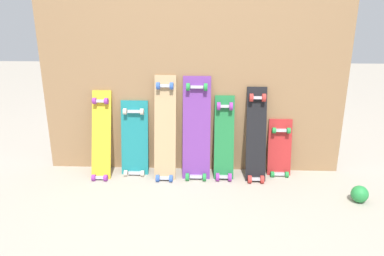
% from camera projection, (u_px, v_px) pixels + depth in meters
% --- Properties ---
extents(ground_plane, '(12.00, 12.00, 0.00)m').
position_uv_depth(ground_plane, '(192.00, 171.00, 3.32)').
color(ground_plane, '#A89E8E').
extents(plywood_wall_panel, '(2.52, 0.04, 1.59)m').
position_uv_depth(plywood_wall_panel, '(193.00, 80.00, 3.13)').
color(plywood_wall_panel, '#99724C').
rests_on(plywood_wall_panel, ground).
extents(skateboard_yellow, '(0.16, 0.30, 0.78)m').
position_uv_depth(skateboard_yellow, '(101.00, 139.00, 3.16)').
color(skateboard_yellow, gold).
rests_on(skateboard_yellow, ground).
extents(skateboard_teal, '(0.23, 0.20, 0.70)m').
position_uv_depth(skateboard_teal, '(135.00, 142.00, 3.22)').
color(skateboard_teal, '#197A7F').
rests_on(skateboard_teal, ground).
extents(skateboard_natural, '(0.18, 0.29, 0.91)m').
position_uv_depth(skateboard_natural, '(165.00, 132.00, 3.12)').
color(skateboard_natural, tan).
rests_on(skateboard_natural, ground).
extents(skateboard_purple, '(0.23, 0.26, 0.90)m').
position_uv_depth(skateboard_purple, '(197.00, 132.00, 3.13)').
color(skateboard_purple, '#6B338C').
rests_on(skateboard_purple, ground).
extents(skateboard_green, '(0.16, 0.26, 0.74)m').
position_uv_depth(skateboard_green, '(224.00, 142.00, 3.14)').
color(skateboard_green, '#1E7238').
rests_on(skateboard_green, ground).
extents(skateboard_black, '(0.16, 0.29, 0.82)m').
position_uv_depth(skateboard_black, '(256.00, 138.00, 3.11)').
color(skateboard_black, black).
rests_on(skateboard_black, ground).
extents(skateboard_red, '(0.20, 0.16, 0.55)m').
position_uv_depth(skateboard_red, '(280.00, 152.00, 3.21)').
color(skateboard_red, '#B22626').
rests_on(skateboard_red, ground).
extents(rubber_ball, '(0.13, 0.13, 0.13)m').
position_uv_depth(rubber_ball, '(360.00, 194.00, 2.80)').
color(rubber_ball, '#268C3F').
rests_on(rubber_ball, ground).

